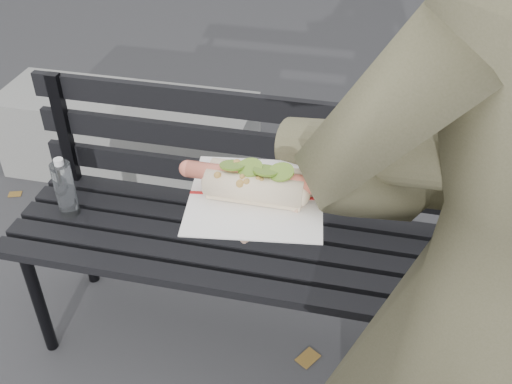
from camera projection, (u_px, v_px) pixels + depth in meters
The scene contains 4 objects.
park_bench at pixel (247, 215), 1.87m from camera, with size 1.50×0.44×0.88m.
concrete_block at pixel (130, 135), 2.87m from camera, with size 1.20×0.40×0.40m, color slate.
person at pixel (497, 318), 0.98m from camera, with size 0.69×0.45×1.89m, color #4C4B32.
held_hotdog at pixel (397, 168), 0.84m from camera, with size 0.62×0.30×0.20m.
Camera 1 is at (0.25, -0.60, 1.70)m, focal length 42.00 mm.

